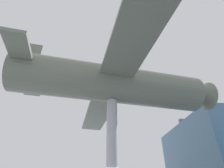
% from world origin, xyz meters
% --- Properties ---
extents(support_pylon_central, '(0.55, 0.55, 5.82)m').
position_xyz_m(support_pylon_central, '(0.00, 0.00, 2.91)').
color(support_pylon_central, '#B7B7BC').
rests_on(support_pylon_central, ground_plane).
extents(suspended_airplane, '(17.40, 12.35, 3.07)m').
position_xyz_m(suspended_airplane, '(-0.04, 0.24, 6.91)').
color(suspended_airplane, slate).
rests_on(suspended_airplane, support_pylon_central).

